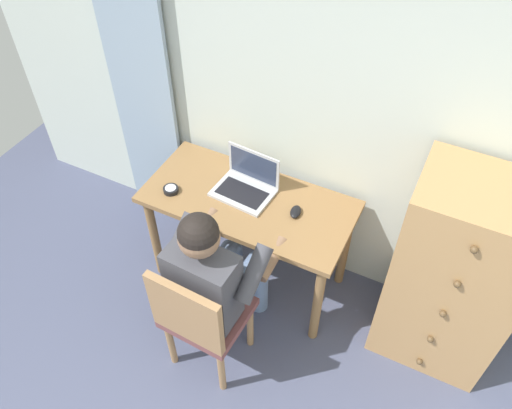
# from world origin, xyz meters

# --- Properties ---
(wall_back) EXTENTS (4.80, 0.05, 2.50)m
(wall_back) POSITION_xyz_m (0.00, 2.20, 1.25)
(wall_back) COLOR silver
(wall_back) RESTS_ON ground_plane
(curtain_panel) EXTENTS (0.45, 0.03, 2.17)m
(curtain_panel) POSITION_xyz_m (-1.30, 2.13, 1.08)
(curtain_panel) COLOR #8EA3B7
(curtain_panel) RESTS_ON ground_plane
(desk) EXTENTS (1.24, 0.58, 0.74)m
(desk) POSITION_xyz_m (-0.41, 1.84, 0.62)
(desk) COLOR olive
(desk) RESTS_ON ground_plane
(dresser) EXTENTS (0.63, 0.51, 1.28)m
(dresser) POSITION_xyz_m (0.78, 1.90, 0.64)
(dresser) COLOR tan
(dresser) RESTS_ON ground_plane
(chair) EXTENTS (0.44, 0.42, 0.88)m
(chair) POSITION_xyz_m (-0.35, 1.16, 0.50)
(chair) COLOR brown
(chair) RESTS_ON ground_plane
(person_seated) EXTENTS (0.54, 0.60, 1.20)m
(person_seated) POSITION_xyz_m (-0.34, 1.34, 0.68)
(person_seated) COLOR #6B84AD
(person_seated) RESTS_ON ground_plane
(laptop) EXTENTS (0.36, 0.28, 0.24)m
(laptop) POSITION_xyz_m (-0.46, 1.91, 0.79)
(laptop) COLOR #B7BABF
(laptop) RESTS_ON desk
(computer_mouse) EXTENTS (0.08, 0.11, 0.03)m
(computer_mouse) POSITION_xyz_m (-0.12, 1.86, 0.75)
(computer_mouse) COLOR black
(computer_mouse) RESTS_ON desk
(desk_clock) EXTENTS (0.09, 0.09, 0.03)m
(desk_clock) POSITION_xyz_m (-0.85, 1.70, 0.75)
(desk_clock) COLOR black
(desk_clock) RESTS_ON desk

